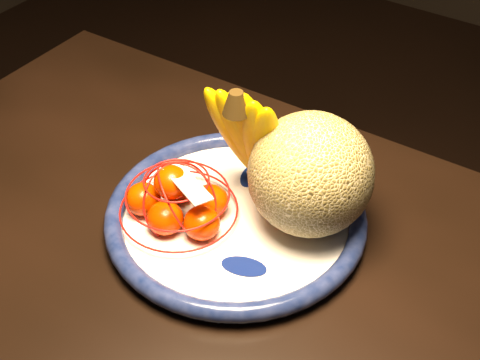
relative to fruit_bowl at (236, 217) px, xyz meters
The scene contains 5 objects.
fruit_bowl is the anchor object (origin of this frame).
cantaloupe 0.12m from the fruit_bowl, 30.33° to the left, with size 0.16×0.16×0.16m, color olive.
banana_bunch 0.11m from the fruit_bowl, 102.63° to the left, with size 0.13×0.12×0.20m.
mandarin_bag 0.08m from the fruit_bowl, 147.03° to the right, with size 0.16×0.16×0.10m.
price_tag 0.09m from the fruit_bowl, 135.14° to the right, with size 0.07×0.03×0.00m, color white.
Camera 1 is at (0.26, -0.34, 1.32)m, focal length 50.00 mm.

